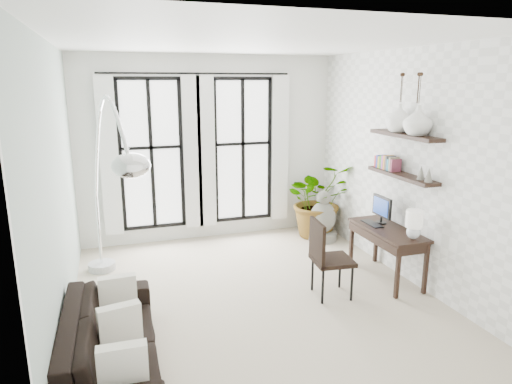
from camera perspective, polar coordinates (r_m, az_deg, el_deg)
name	(u,v)px	position (r m, az deg, el deg)	size (l,w,h in m)	color
floor	(253,295)	(6.19, -0.39, -12.73)	(5.00, 5.00, 0.00)	#B5A690
ceiling	(252,42)	(5.56, -0.44, 18.27)	(5.00, 5.00, 0.00)	white
wall_left	(57,190)	(5.44, -23.63, 0.26)	(5.00, 5.00, 0.00)	#9CAEA3
wall_right	(407,166)	(6.69, 18.30, 3.05)	(5.00, 5.00, 0.00)	white
wall_back	(209,149)	(8.05, -5.86, 5.36)	(4.50, 4.50, 0.00)	white
windows	(199,152)	(7.95, -7.15, 4.93)	(3.26, 0.13, 2.65)	white
wall_shelves	(401,159)	(6.54, 17.68, 4.00)	(0.25, 1.30, 0.60)	black
sofa	(110,343)	(4.79, -17.74, -17.57)	(2.21, 0.86, 0.64)	black
throw_pillows	(120,325)	(4.70, -16.64, -15.63)	(0.40, 1.52, 0.40)	white
plant	(319,199)	(8.28, 7.84, -0.91)	(1.23, 1.07, 1.37)	#2D7228
desk	(389,233)	(6.62, 16.34, -4.91)	(0.54, 1.27, 1.14)	black
desk_chair	(326,254)	(6.00, 8.71, -7.63)	(0.54, 0.54, 1.04)	black
arc_lamp	(107,145)	(5.51, -18.18, 5.60)	(0.77, 2.98, 2.62)	silver
buddha	(323,220)	(8.14, 8.35, -3.44)	(0.50, 0.50, 0.90)	gray
vase_a	(418,120)	(6.25, 19.58, 8.42)	(0.37, 0.37, 0.38)	white
vase_b	(399,118)	(6.57, 17.46, 8.80)	(0.37, 0.37, 0.38)	white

